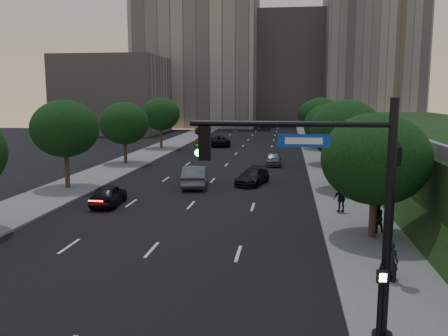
# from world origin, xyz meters

# --- Properties ---
(ground) EXTENTS (160.00, 160.00, 0.00)m
(ground) POSITION_xyz_m (0.00, 0.00, 0.00)
(ground) COLOR black
(ground) RESTS_ON ground
(road_surface) EXTENTS (16.00, 140.00, 0.02)m
(road_surface) POSITION_xyz_m (0.00, 30.00, 0.01)
(road_surface) COLOR black
(road_surface) RESTS_ON ground
(sidewalk_right) EXTENTS (4.50, 140.00, 0.15)m
(sidewalk_right) POSITION_xyz_m (10.25, 30.00, 0.07)
(sidewalk_right) COLOR slate
(sidewalk_right) RESTS_ON ground
(sidewalk_left) EXTENTS (4.50, 140.00, 0.15)m
(sidewalk_left) POSITION_xyz_m (-10.25, 30.00, 0.07)
(sidewalk_left) COLOR slate
(sidewalk_left) RESTS_ON ground
(parapet_wall) EXTENTS (0.35, 90.00, 0.70)m
(parapet_wall) POSITION_xyz_m (13.50, 28.00, 4.35)
(parapet_wall) COLOR slate
(parapet_wall) RESTS_ON embankment
(office_block_left) EXTENTS (26.00, 20.00, 32.00)m
(office_block_left) POSITION_xyz_m (-14.00, 92.00, 16.00)
(office_block_left) COLOR gray
(office_block_left) RESTS_ON ground
(office_block_mid) EXTENTS (22.00, 18.00, 26.00)m
(office_block_mid) POSITION_xyz_m (6.00, 102.00, 13.00)
(office_block_mid) COLOR gray
(office_block_mid) RESTS_ON ground
(office_block_right) EXTENTS (20.00, 22.00, 36.00)m
(office_block_right) POSITION_xyz_m (24.00, 96.00, 18.00)
(office_block_right) COLOR gray
(office_block_right) RESTS_ON ground
(office_block_filler) EXTENTS (18.00, 16.00, 14.00)m
(office_block_filler) POSITION_xyz_m (-26.00, 70.00, 7.00)
(office_block_filler) COLOR gray
(office_block_filler) RESTS_ON ground
(tree_right_a) EXTENTS (5.20, 5.20, 6.24)m
(tree_right_a) POSITION_xyz_m (10.30, 8.00, 4.02)
(tree_right_a) COLOR #38281C
(tree_right_a) RESTS_ON ground
(tree_right_b) EXTENTS (5.20, 5.20, 6.74)m
(tree_right_b) POSITION_xyz_m (10.30, 20.00, 4.52)
(tree_right_b) COLOR #38281C
(tree_right_b) RESTS_ON ground
(tree_right_c) EXTENTS (5.20, 5.20, 6.24)m
(tree_right_c) POSITION_xyz_m (10.30, 33.00, 4.02)
(tree_right_c) COLOR #38281C
(tree_right_c) RESTS_ON ground
(tree_right_d) EXTENTS (5.20, 5.20, 6.74)m
(tree_right_d) POSITION_xyz_m (10.30, 47.00, 4.52)
(tree_right_d) COLOR #38281C
(tree_right_d) RESTS_ON ground
(tree_right_e) EXTENTS (5.20, 5.20, 6.24)m
(tree_right_e) POSITION_xyz_m (10.30, 62.00, 4.02)
(tree_right_e) COLOR #38281C
(tree_right_e) RESTS_ON ground
(tree_left_b) EXTENTS (5.00, 5.00, 6.71)m
(tree_left_b) POSITION_xyz_m (-10.30, 18.00, 4.58)
(tree_left_b) COLOR #38281C
(tree_left_b) RESTS_ON ground
(tree_left_c) EXTENTS (5.00, 5.00, 6.34)m
(tree_left_c) POSITION_xyz_m (-10.30, 31.00, 4.21)
(tree_left_c) COLOR #38281C
(tree_left_c) RESTS_ON ground
(tree_left_d) EXTENTS (5.00, 5.00, 6.71)m
(tree_left_d) POSITION_xyz_m (-10.30, 45.00, 4.58)
(tree_left_d) COLOR #38281C
(tree_left_d) RESTS_ON ground
(traffic_signal_mast) EXTENTS (5.68, 0.56, 7.00)m
(traffic_signal_mast) POSITION_xyz_m (7.72, -2.45, 3.67)
(traffic_signal_mast) COLOR black
(traffic_signal_mast) RESTS_ON ground
(street_lamp) EXTENTS (0.64, 0.64, 5.62)m
(street_lamp) POSITION_xyz_m (9.97, 2.54, 2.63)
(street_lamp) COLOR black
(street_lamp) RESTS_ON ground
(pedestrian_signal) EXTENTS (0.30, 0.33, 2.50)m
(pedestrian_signal) POSITION_xyz_m (8.65, -2.74, 1.57)
(pedestrian_signal) COLOR black
(pedestrian_signal) RESTS_ON ground
(sedan_near_left) EXTENTS (1.92, 4.15, 1.38)m
(sedan_near_left) POSITION_xyz_m (-5.28, 13.37, 0.69)
(sedan_near_left) COLOR black
(sedan_near_left) RESTS_ON ground
(sedan_mid_left) EXTENTS (2.41, 5.22, 1.66)m
(sedan_mid_left) POSITION_xyz_m (-0.98, 20.28, 0.83)
(sedan_mid_left) COLOR #515358
(sedan_mid_left) RESTS_ON ground
(sedan_far_left) EXTENTS (4.13, 6.05, 1.54)m
(sedan_far_left) POSITION_xyz_m (-3.39, 49.51, 0.77)
(sedan_far_left) COLOR black
(sedan_far_left) RESTS_ON ground
(sedan_near_right) EXTENTS (2.88, 4.69, 1.27)m
(sedan_near_right) POSITION_xyz_m (3.41, 21.76, 0.63)
(sedan_near_right) COLOR black
(sedan_near_right) RESTS_ON ground
(sedan_far_right) EXTENTS (1.72, 4.04, 1.36)m
(sedan_far_right) POSITION_xyz_m (4.73, 32.31, 0.68)
(sedan_far_right) COLOR #585A5F
(sedan_far_right) RESTS_ON ground
(pedestrian_a) EXTENTS (0.67, 0.57, 1.56)m
(pedestrian_a) POSITION_xyz_m (9.98, 2.28, 0.93)
(pedestrian_a) COLOR black
(pedestrian_a) RESTS_ON sidewalk_right
(pedestrian_b) EXTENTS (0.91, 0.81, 1.57)m
(pedestrian_b) POSITION_xyz_m (10.65, 8.81, 0.94)
(pedestrian_b) COLOR black
(pedestrian_b) RESTS_ON sidewalk_right
(pedestrian_c) EXTENTS (1.08, 0.67, 1.71)m
(pedestrian_c) POSITION_xyz_m (9.34, 12.80, 1.00)
(pedestrian_c) COLOR black
(pedestrian_c) RESTS_ON sidewalk_right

